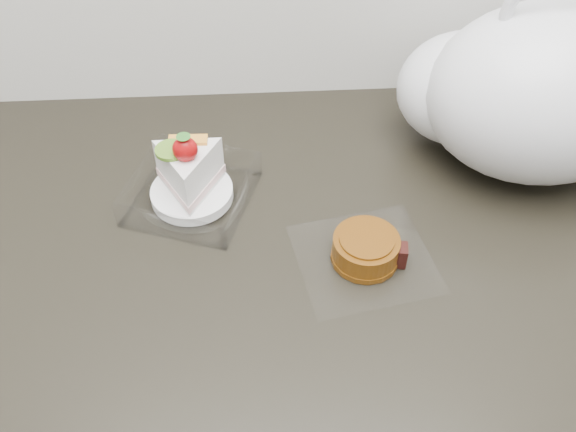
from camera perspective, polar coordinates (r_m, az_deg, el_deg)
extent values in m
cube|color=black|center=(1.26, 0.59, -15.61)|extent=(2.00, 0.60, 0.86)
cube|color=black|center=(0.89, 0.81, -1.76)|extent=(2.04, 0.64, 0.04)
cube|color=white|center=(0.91, -8.46, 1.57)|extent=(0.20, 0.20, 0.00)
cylinder|color=white|center=(0.91, -8.53, 2.02)|extent=(0.11, 0.11, 0.02)
ellipsoid|color=#BD0C0D|center=(0.84, -9.13, 5.88)|extent=(0.03, 0.03, 0.04)
cone|color=#2D7223|center=(0.83, -9.26, 6.76)|extent=(0.02, 0.02, 0.01)
cylinder|color=olive|center=(0.86, -10.39, 5.78)|extent=(0.04, 0.04, 0.01)
cube|color=orange|center=(0.87, -8.89, 6.69)|extent=(0.05, 0.02, 0.01)
cube|color=white|center=(0.84, 6.80, -3.77)|extent=(0.20, 0.19, 0.00)
cylinder|color=brown|center=(0.82, 6.92, -2.93)|extent=(0.11, 0.11, 0.04)
cylinder|color=brown|center=(0.83, 6.83, -3.55)|extent=(0.11, 0.11, 0.01)
cylinder|color=brown|center=(0.81, 7.04, -2.02)|extent=(0.09, 0.09, 0.00)
cube|color=black|center=(0.83, 9.70, -3.41)|extent=(0.03, 0.02, 0.03)
ellipsoid|color=silver|center=(0.95, 21.97, 10.07)|extent=(0.40, 0.35, 0.25)
ellipsoid|color=silver|center=(0.98, 15.33, 10.85)|extent=(0.24, 0.22, 0.16)
torus|color=silver|center=(0.90, 22.63, 16.16)|extent=(0.14, 0.04, 0.14)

